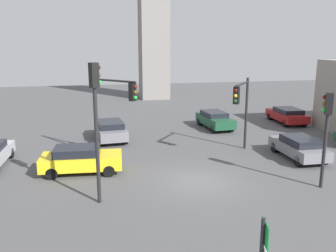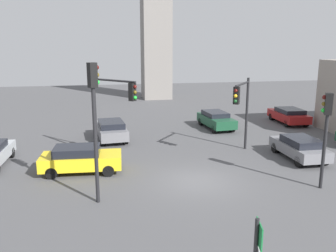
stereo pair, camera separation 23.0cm
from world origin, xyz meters
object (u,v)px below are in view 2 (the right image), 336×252
(car_3, at_px, (216,119))
(traffic_light_1, at_px, (242,102))
(traffic_light_3, at_px, (113,101))
(car_4, at_px, (289,115))
(traffic_light_0, at_px, (94,109))
(traffic_light_2, at_px, (326,122))
(car_6, at_px, (299,147))
(car_0, at_px, (111,129))
(car_5, at_px, (80,159))

(car_3, bearing_deg, traffic_light_1, -11.09)
(traffic_light_1, height_order, traffic_light_3, traffic_light_3)
(traffic_light_3, xyz_separation_m, car_4, (15.45, 7.06, -2.79))
(traffic_light_0, bearing_deg, car_3, 25.03)
(traffic_light_1, distance_m, traffic_light_2, 6.07)
(traffic_light_1, bearing_deg, traffic_light_0, -21.04)
(traffic_light_2, xyz_separation_m, car_6, (1.47, 4.28, -2.48))
(traffic_light_3, bearing_deg, traffic_light_2, 12.46)
(traffic_light_2, xyz_separation_m, car_3, (-0.76, 12.98, -2.45))
(traffic_light_2, relative_size, car_6, 1.08)
(car_0, height_order, car_4, car_0)
(traffic_light_0, bearing_deg, traffic_light_3, 52.69)
(traffic_light_1, xyz_separation_m, car_0, (-7.68, 5.24, -2.55))
(traffic_light_1, xyz_separation_m, car_4, (7.78, 7.77, -2.59))
(car_3, relative_size, car_5, 1.02)
(car_4, bearing_deg, traffic_light_3, 117.54)
(traffic_light_2, xyz_separation_m, car_0, (-9.34, 11.08, -2.45))
(traffic_light_0, bearing_deg, traffic_light_2, -30.12)
(traffic_light_0, height_order, car_4, traffic_light_0)
(traffic_light_2, xyz_separation_m, car_4, (6.12, 13.60, -2.48))
(car_6, bearing_deg, traffic_light_3, 79.33)
(traffic_light_2, height_order, traffic_light_3, traffic_light_3)
(traffic_light_0, height_order, car_6, traffic_light_0)
(traffic_light_3, height_order, car_3, traffic_light_3)
(traffic_light_0, distance_m, traffic_light_1, 10.26)
(traffic_light_0, distance_m, traffic_light_2, 10.45)
(traffic_light_1, relative_size, car_3, 1.05)
(traffic_light_0, xyz_separation_m, traffic_light_1, (8.73, 5.32, -0.81))
(car_4, relative_size, car_5, 1.04)
(traffic_light_3, distance_m, car_6, 11.39)
(traffic_light_1, xyz_separation_m, car_6, (3.14, -1.55, -2.59))
(traffic_light_1, height_order, car_3, traffic_light_1)
(traffic_light_0, relative_size, traffic_light_1, 1.28)
(traffic_light_1, height_order, car_4, traffic_light_1)
(traffic_light_2, relative_size, traffic_light_3, 0.94)
(car_3, relative_size, car_6, 1.05)
(traffic_light_2, distance_m, car_3, 13.24)
(car_0, bearing_deg, traffic_light_1, -129.08)
(car_5, bearing_deg, car_4, 31.88)
(traffic_light_3, bearing_deg, car_3, 84.44)
(traffic_light_3, bearing_deg, car_5, -85.64)
(car_5, bearing_deg, car_3, 43.19)
(traffic_light_2, bearing_deg, traffic_light_0, 25.60)
(car_0, distance_m, car_3, 8.79)
(traffic_light_0, height_order, traffic_light_3, traffic_light_0)
(car_0, bearing_deg, traffic_light_2, -144.64)
(car_0, relative_size, car_4, 1.02)
(car_4, xyz_separation_m, car_5, (-17.38, -9.12, 0.04))
(traffic_light_0, relative_size, car_4, 1.33)
(car_3, relative_size, car_4, 0.98)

